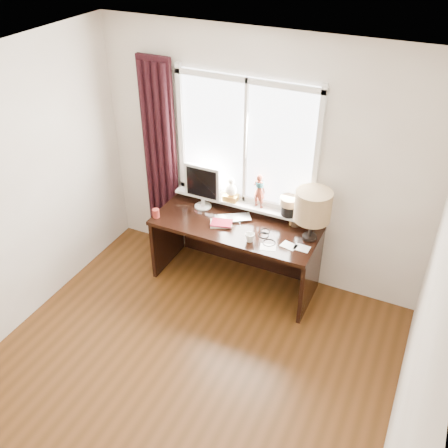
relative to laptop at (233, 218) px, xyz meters
The scene contains 17 objects.
floor 1.87m from the laptop, 84.56° to the right, with size 3.50×4.00×0.00m, color #562F13.
ceiling 2.51m from the laptop, 84.56° to the right, with size 3.50×4.00×0.00m, color white.
wall_back 0.63m from the laptop, 61.29° to the left, with size 3.50×2.60×0.00m, color #BFAE9A.
wall_right 2.62m from the laptop, 41.70° to the right, with size 4.00×2.60×0.00m, color #BFAE9A.
laptop is the anchor object (origin of this frame).
mug 0.41m from the laptop, 42.46° to the right, with size 0.09×0.09×0.09m, color white.
red_cup 0.80m from the laptop, 157.79° to the right, with size 0.07×0.07×0.09m, color maroon.
window 0.60m from the laptop, 82.37° to the left, with size 1.52×0.21×1.40m.
curtain 1.05m from the laptop, 168.20° to the left, with size 0.38×0.09×2.25m.
desk 0.27m from the laptop, 20.25° to the left, with size 1.70×0.70×0.75m.
monitor 0.48m from the laptop, 167.90° to the left, with size 0.40×0.18×0.49m.
notebook_stack 0.15m from the laptop, 116.53° to the right, with size 0.27×0.24×0.03m.
brush_holder 0.64m from the laptop, 15.40° to the left, with size 0.09×0.09×0.25m.
icon_frame 0.63m from the laptop, 14.45° to the left, with size 0.10×0.04×0.13m.
table_lamp 0.88m from the laptop, ahead, with size 0.35×0.35×0.52m.
loose_papers 0.69m from the laptop, 18.50° to the right, with size 0.46×0.26×0.00m.
desk_cables 0.46m from the laptop, 20.03° to the right, with size 0.26×0.33×0.01m.
Camera 1 is at (1.59, -2.22, 3.57)m, focal length 40.00 mm.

